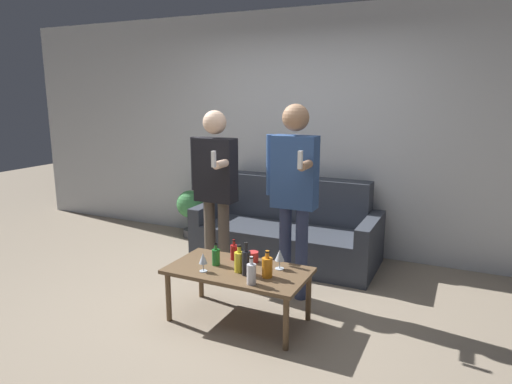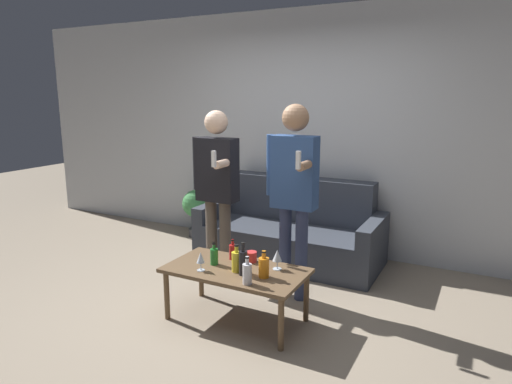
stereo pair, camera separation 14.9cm
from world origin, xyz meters
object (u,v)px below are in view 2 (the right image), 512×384
at_px(bottle_orange, 233,251).
at_px(person_standing_right, 294,185).
at_px(person_standing_left, 217,182).
at_px(coffee_table, 236,274).
at_px(couch, 291,232).

relative_size(bottle_orange, person_standing_right, 0.10).
bearing_deg(person_standing_left, coffee_table, -48.07).
bearing_deg(coffee_table, bottle_orange, 126.96).
bearing_deg(coffee_table, person_standing_right, 68.57).
relative_size(couch, coffee_table, 1.76).
xyz_separation_m(bottle_orange, person_standing_left, (-0.44, 0.46, 0.47)).
height_order(couch, person_standing_left, person_standing_left).
xyz_separation_m(couch, coffee_table, (0.16, -1.49, 0.09)).
distance_m(couch, coffee_table, 1.51).
distance_m(bottle_orange, person_standing_left, 0.79).
bearing_deg(coffee_table, person_standing_left, 131.93).
xyz_separation_m(coffee_table, bottle_orange, (-0.13, 0.17, 0.11)).
distance_m(couch, bottle_orange, 1.34).
height_order(bottle_orange, person_standing_left, person_standing_left).
relative_size(bottle_orange, person_standing_left, 0.11).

